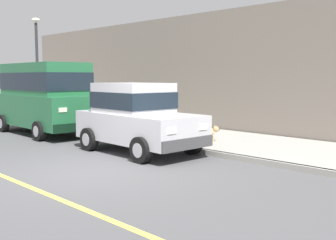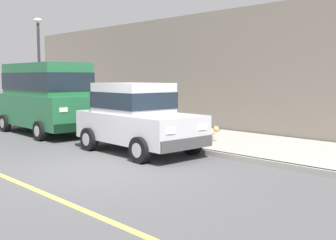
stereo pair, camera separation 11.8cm
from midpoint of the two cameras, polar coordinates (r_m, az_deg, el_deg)
name	(u,v)px [view 2 (the right image)]	position (r m, az deg, el deg)	size (l,w,h in m)	color
ground_plane	(95,172)	(9.10, -9.68, -7.08)	(80.00, 80.00, 0.00)	#4C4C4F
curb	(195,150)	(11.16, 4.03, -4.21)	(0.16, 64.00, 0.14)	gray
sidewalk	(235,143)	(12.54, 9.55, -3.14)	(3.60, 64.00, 0.14)	#99968E
lane_centre_line	(24,185)	(8.33, -18.90, -8.52)	(0.12, 57.60, 0.01)	#E0D64C
car_silver_hatchback	(137,116)	(11.20, -4.06, 0.51)	(2.05, 3.86, 1.88)	#BCBCC1
car_green_van	(46,95)	(15.44, -16.35, 3.35)	(2.25, 4.96, 2.52)	#23663D
dog_tan	(210,132)	(12.07, 6.16, -1.73)	(0.75, 0.28, 0.49)	tan
fire_hydrant	(141,125)	(13.37, -3.45, -0.75)	(0.34, 0.24, 0.72)	red
street_lamp	(39,57)	(18.86, -17.27, 8.36)	(0.36, 0.36, 4.42)	#2D2D33
building_facade	(165,73)	(17.46, -0.23, 6.55)	(0.50, 20.00, 4.42)	slate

